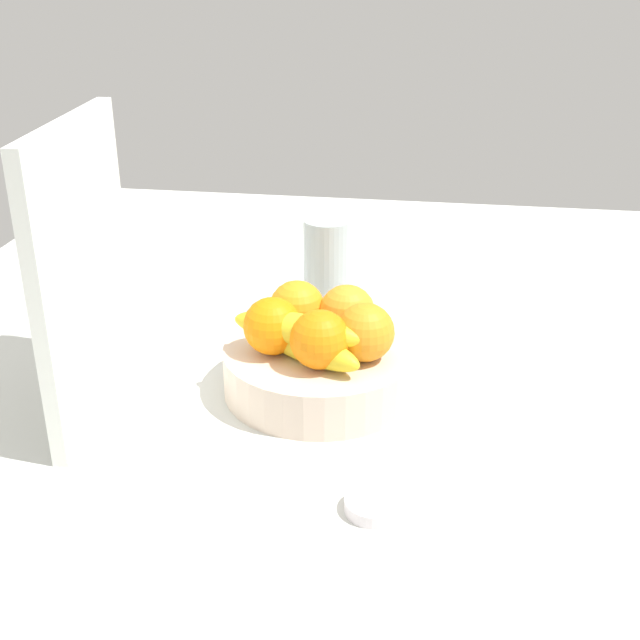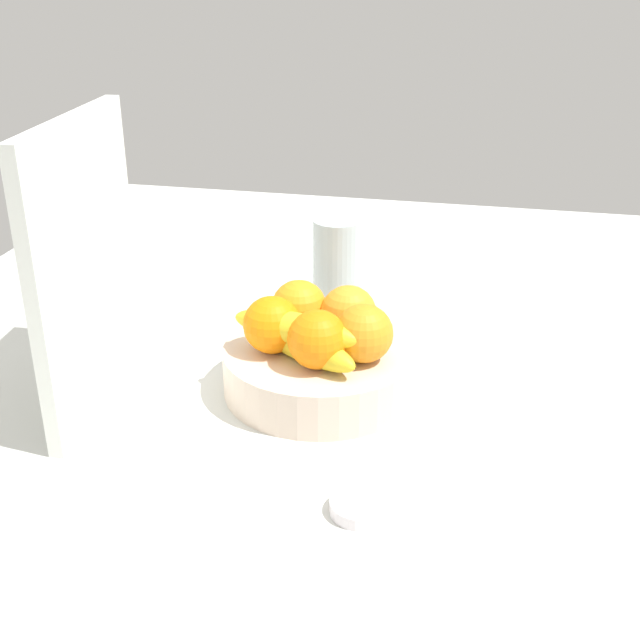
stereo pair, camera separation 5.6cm
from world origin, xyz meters
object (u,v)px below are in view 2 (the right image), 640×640
at_px(orange_back_left, 320,340).
at_px(banana_bunch, 300,337).
at_px(cutting_board, 86,267).
at_px(jar_lid, 360,506).
at_px(orange_front_right, 299,307).
at_px(orange_front_left, 348,313).
at_px(orange_back_right, 363,334).
at_px(fruit_bowl, 320,369).
at_px(thermos_tumbler, 337,268).
at_px(orange_center, 272,326).

relative_size(orange_back_left, banana_bunch, 0.41).
relative_size(cutting_board, jar_lid, 5.66).
xyz_separation_m(orange_front_right, banana_bunch, (-0.07, -0.02, -0.01)).
bearing_deg(jar_lid, orange_back_left, 23.82).
relative_size(orange_front_left, orange_back_right, 1.00).
bearing_deg(orange_front_right, fruit_bowl, -136.58).
xyz_separation_m(orange_front_left, orange_back_left, (-0.08, 0.02, 0.00)).
bearing_deg(cutting_board, thermos_tumbler, -42.12).
relative_size(orange_back_right, jar_lid, 1.16).
bearing_deg(orange_center, banana_bunch, -107.57).
xyz_separation_m(orange_front_left, cutting_board, (-0.11, 0.30, 0.08)).
xyz_separation_m(cutting_board, jar_lid, (-0.16, -0.37, -0.17)).
xyz_separation_m(banana_bunch, cutting_board, (-0.04, 0.25, 0.09)).
xyz_separation_m(orange_back_right, jar_lid, (-0.22, -0.04, -0.09)).
bearing_deg(orange_front_left, banana_bunch, 145.15).
relative_size(orange_back_left, jar_lid, 1.16).
bearing_deg(thermos_tumbler, orange_back_left, -172.98).
distance_m(orange_back_right, cutting_board, 0.35).
height_order(orange_front_right, orange_back_left, same).
xyz_separation_m(fruit_bowl, orange_front_left, (0.03, -0.03, 0.07)).
xyz_separation_m(fruit_bowl, orange_back_right, (-0.02, -0.06, 0.07)).
distance_m(orange_center, orange_back_right, 0.12).
height_order(orange_front_right, jar_lid, orange_front_right).
distance_m(cutting_board, thermos_tumbler, 0.42).
height_order(banana_bunch, cutting_board, cutting_board).
distance_m(orange_center, jar_lid, 0.28).
bearing_deg(fruit_bowl, orange_center, 111.44).
bearing_deg(thermos_tumbler, banana_bunch, -178.55).
bearing_deg(orange_back_left, orange_back_right, -61.27).
relative_size(fruit_bowl, orange_back_left, 3.41).
relative_size(orange_front_left, jar_lid, 1.16).
distance_m(orange_back_left, orange_back_right, 0.06).
xyz_separation_m(orange_center, orange_back_left, (-0.03, -0.07, 0.00)).
distance_m(cutting_board, jar_lid, 0.44).
bearing_deg(orange_back_right, orange_front_left, 27.42).
height_order(orange_front_left, jar_lid, orange_front_left).
bearing_deg(fruit_bowl, thermos_tumbler, 5.99).
distance_m(orange_back_left, thermos_tumbler, 0.29).
height_order(orange_front_right, orange_center, same).
xyz_separation_m(orange_front_right, orange_center, (-0.06, 0.02, 0.00)).
bearing_deg(jar_lid, fruit_bowl, 21.55).
xyz_separation_m(orange_front_left, banana_bunch, (-0.07, 0.05, -0.01)).
bearing_deg(orange_back_left, cutting_board, 96.05).
bearing_deg(orange_front_left, orange_center, 123.06).
xyz_separation_m(orange_back_left, thermos_tumbler, (0.29, 0.04, -0.02)).
bearing_deg(orange_front_left, orange_front_right, 86.30).
relative_size(orange_back_left, orange_back_right, 1.00).
distance_m(orange_front_left, jar_lid, 0.30).
bearing_deg(orange_front_left, jar_lid, -166.78).
bearing_deg(orange_front_right, cutting_board, 116.58).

